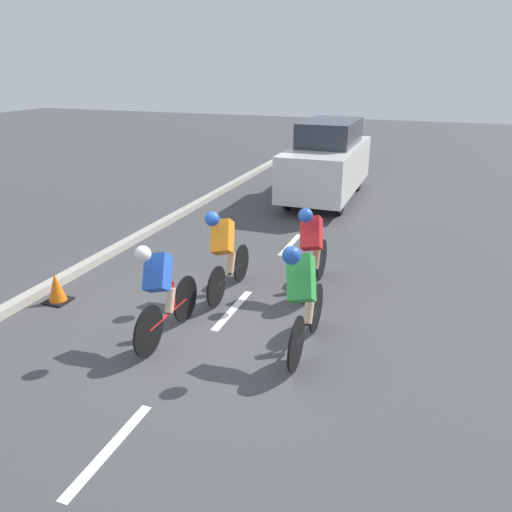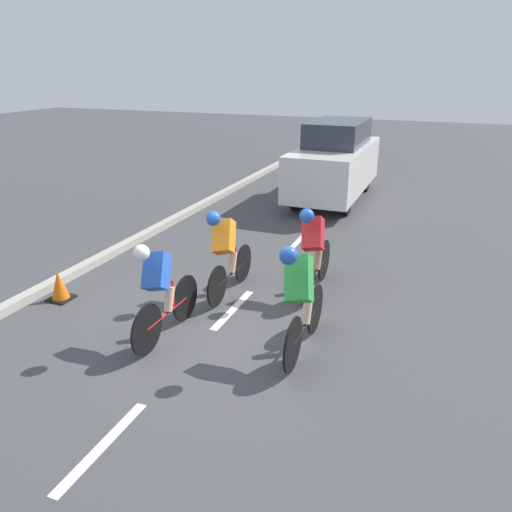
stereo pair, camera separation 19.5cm
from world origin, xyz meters
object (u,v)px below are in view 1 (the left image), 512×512
at_px(cyclist_orange, 224,250).
at_px(cyclist_green, 303,295).
at_px(support_car, 327,161).
at_px(cyclist_red, 312,247).
at_px(cyclist_blue, 161,289).
at_px(traffic_cone, 56,288).

xyz_separation_m(cyclist_orange, cyclist_green, (-1.64, 1.27, 0.03)).
bearing_deg(support_car, cyclist_red, 100.29).
height_order(cyclist_blue, cyclist_green, cyclist_green).
bearing_deg(cyclist_red, support_car, -79.71).
height_order(cyclist_red, cyclist_blue, cyclist_red).
bearing_deg(traffic_cone, support_car, -108.15).
relative_size(cyclist_red, cyclist_orange, 1.03).
distance_m(cyclist_green, traffic_cone, 4.10).
height_order(cyclist_orange, support_car, support_car).
bearing_deg(cyclist_orange, support_car, -91.59).
height_order(cyclist_green, support_car, support_car).
bearing_deg(cyclist_orange, cyclist_green, 142.32).
bearing_deg(cyclist_red, cyclist_green, 100.32).
bearing_deg(cyclist_orange, cyclist_red, -155.54).
relative_size(cyclist_red, cyclist_blue, 1.03).
bearing_deg(traffic_cone, cyclist_red, -154.40).
height_order(cyclist_red, traffic_cone, cyclist_red).
bearing_deg(cyclist_green, traffic_cone, -1.15).
relative_size(cyclist_red, traffic_cone, 3.60).
bearing_deg(support_car, cyclist_green, 100.30).
bearing_deg(cyclist_red, cyclist_blue, 55.12).
bearing_deg(cyclist_green, cyclist_red, -79.68).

